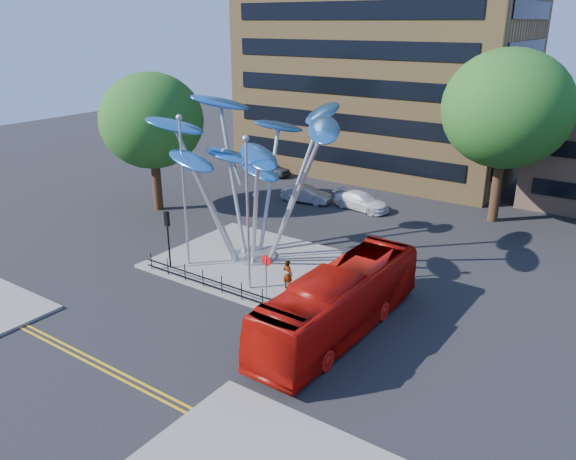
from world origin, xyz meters
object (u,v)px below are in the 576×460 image
Objects in this scene: traffic_light_island at (167,228)px; red_bus at (339,302)px; pedestrian at (288,275)px; street_lamp_left at (183,179)px; tree_left at (152,121)px; street_lamp_right at (247,200)px; no_entry_sign_island at (266,269)px; leaf_sculpture at (252,147)px; parked_car_right at (362,201)px; parked_car_mid at (306,194)px; tree_right at (507,109)px; parked_car_left at (269,168)px.

traffic_light_island is 11.66m from red_bus.
street_lamp_left is at bearing 6.93° from pedestrian.
red_bus is (11.10, -1.51, -3.78)m from street_lamp_left.
tree_left is 16.19m from street_lamp_right.
street_lamp_left is at bearing 171.39° from no_entry_sign_island.
street_lamp_right is at bearing 5.19° from traffic_light_island.
leaf_sculpture is 1.53× the size of street_lamp_right.
pedestrian reaches higher than parked_car_right.
parked_car_mid is at bearing 92.16° from traffic_light_island.
street_lamp_right is 6.05m from traffic_light_island.
leaf_sculpture is at bearing -171.40° from parked_car_mid.
street_lamp_left is at bearing 175.63° from parked_car_mid.
tree_right is 21.08m from red_bus.
traffic_light_island is at bearing -123.69° from tree_right.
parked_car_right is (11.88, -4.12, -0.03)m from parked_car_left.
tree_right reaches higher than traffic_light_island.
no_entry_sign_island is 17.28m from parked_car_mid.
pedestrian is (16.23, -5.88, -5.82)m from tree_left.
tree_right is at bearing -63.29° from parked_car_right.
tree_left is at bearing 132.23° from parked_car_right.
parked_car_left is (-10.90, 16.32, -6.18)m from leaf_sculpture.
tree_left is (-22.00, -12.00, -1.24)m from tree_right.
parked_car_left is (-15.19, 18.88, -0.28)m from pedestrian.
pedestrian is (7.23, 1.62, -1.64)m from traffic_light_island.
leaf_sculpture is 13.39m from parked_car_mid.
no_entry_sign_island is at bearing -8.61° from street_lamp_left.
parked_car_right is (-9.08, -3.12, -7.38)m from tree_right.
street_lamp_right reaches higher than parked_car_mid.
street_lamp_left is at bearing -34.38° from tree_left.
pedestrian is (4.30, -2.56, -5.90)m from leaf_sculpture.
leaf_sculpture is at bearing 52.60° from street_lamp_left.
street_lamp_right is (-7.50, -19.00, -2.94)m from tree_right.
traffic_light_island is 7.05m from no_entry_sign_island.
parked_car_mid is (-3.52, 11.32, -6.22)m from leaf_sculpture.
tree_right reaches higher than red_bus.
parked_car_mid is at bearing -127.71° from parked_car_left.
tree_right is 21.31m from no_entry_sign_island.
parked_car_left is at bearing 133.92° from red_bus.
street_lamp_left is at bearing -124.05° from tree_right.
tree_left reaches higher than parked_car_right.
tree_left is at bearing -18.24° from pedestrian.
parked_car_mid is 4.58m from parked_car_right.
no_entry_sign_island is at bearing 83.62° from pedestrian.
parked_car_mid is (-0.58, 15.50, -1.97)m from traffic_light_island.
no_entry_sign_island is at bearing -107.12° from tree_right.
tree_left reaches higher than parked_car_left.
no_entry_sign_island reaches higher than parked_car_left.
no_entry_sign_island is (16.00, -7.48, -4.98)m from tree_left.
leaf_sculpture is 7.70× the size of pedestrian.
traffic_light_island is at bearing -125.04° from leaf_sculpture.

